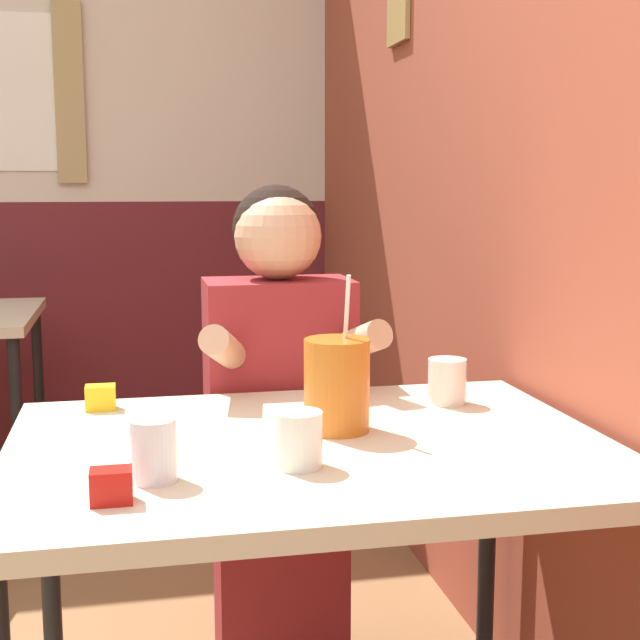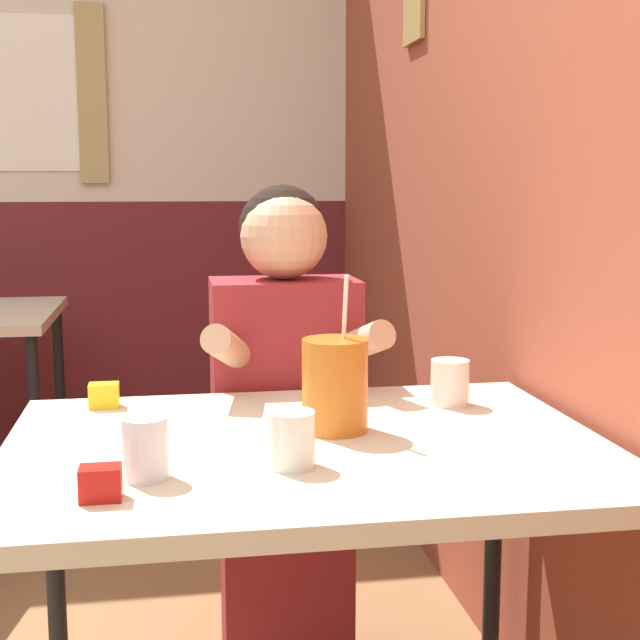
{
  "view_description": "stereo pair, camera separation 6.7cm",
  "coord_description": "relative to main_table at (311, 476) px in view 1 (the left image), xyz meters",
  "views": [
    {
      "loc": [
        0.33,
        -1.2,
        1.18
      ],
      "look_at": [
        0.68,
        0.46,
        0.92
      ],
      "focal_mm": 50.0,
      "sensor_mm": 36.0,
      "label": 1
    },
    {
      "loc": [
        0.4,
        -1.22,
        1.18
      ],
      "look_at": [
        0.68,
        0.46,
        0.92
      ],
      "focal_mm": 50.0,
      "sensor_mm": 36.0,
      "label": 2
    }
  ],
  "objects": [
    {
      "name": "brick_wall_right",
      "position": [
        0.58,
        1.08,
        0.69
      ],
      "size": [
        0.08,
        4.75,
        2.7
      ],
      "color": "brown",
      "rests_on": "ground_plane"
    },
    {
      "name": "back_wall",
      "position": [
        -0.64,
        2.48,
        0.7
      ],
      "size": [
        5.37,
        0.09,
        2.7
      ],
      "color": "beige",
      "rests_on": "ground_plane"
    },
    {
      "name": "main_table",
      "position": [
        0.0,
        0.0,
        0.0
      ],
      "size": [
        1.06,
        0.79,
        0.72
      ],
      "color": "beige",
      "rests_on": "ground_plane"
    },
    {
      "name": "person_seated",
      "position": [
        0.03,
        0.52,
        -0.04
      ],
      "size": [
        0.42,
        0.4,
        1.18
      ],
      "color": "maroon",
      "rests_on": "ground_plane"
    },
    {
      "name": "cocktail_pitcher",
      "position": [
        0.06,
        0.06,
        0.15
      ],
      "size": [
        0.12,
        0.12,
        0.29
      ],
      "color": "#C6661E",
      "rests_on": "main_table"
    },
    {
      "name": "glass_near_pitcher",
      "position": [
        -0.28,
        -0.16,
        0.11
      ],
      "size": [
        0.07,
        0.07,
        0.1
      ],
      "color": "silver",
      "rests_on": "main_table"
    },
    {
      "name": "glass_center",
      "position": [
        -0.05,
        -0.14,
        0.11
      ],
      "size": [
        0.08,
        0.08,
        0.09
      ],
      "color": "silver",
      "rests_on": "main_table"
    },
    {
      "name": "glass_far_side",
      "position": [
        0.33,
        0.21,
        0.11
      ],
      "size": [
        0.08,
        0.08,
        0.09
      ],
      "color": "silver",
      "rests_on": "main_table"
    },
    {
      "name": "condiment_ketchup",
      "position": [
        -0.34,
        -0.24,
        0.09
      ],
      "size": [
        0.06,
        0.04,
        0.05
      ],
      "color": "#B7140F",
      "rests_on": "main_table"
    },
    {
      "name": "condiment_mustard",
      "position": [
        -0.37,
        0.31,
        0.09
      ],
      "size": [
        0.06,
        0.04,
        0.05
      ],
      "color": "yellow",
      "rests_on": "main_table"
    }
  ]
}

